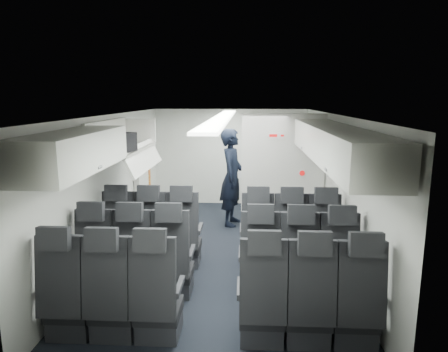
# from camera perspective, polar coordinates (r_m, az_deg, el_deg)

# --- Properties ---
(cabin_shell) EXTENTS (3.41, 6.01, 2.16)m
(cabin_shell) POSITION_cam_1_polar(r_m,az_deg,el_deg) (6.07, -0.20, -0.97)
(cabin_shell) COLOR black
(cabin_shell) RESTS_ON ground
(seat_row_front) EXTENTS (3.33, 0.56, 1.24)m
(seat_row_front) POSITION_cam_1_polar(r_m,az_deg,el_deg) (5.76, -0.51, -9.11)
(seat_row_front) COLOR black
(seat_row_front) RESTS_ON cabin_shell
(seat_row_mid) EXTENTS (3.33, 0.56, 1.24)m
(seat_row_mid) POSITION_cam_1_polar(r_m,az_deg,el_deg) (4.93, -1.18, -12.73)
(seat_row_mid) COLOR black
(seat_row_mid) RESTS_ON cabin_shell
(seat_row_rear) EXTENTS (3.33, 0.56, 1.24)m
(seat_row_rear) POSITION_cam_1_polar(r_m,az_deg,el_deg) (4.13, -2.15, -17.78)
(seat_row_rear) COLOR black
(seat_row_rear) RESTS_ON cabin_shell
(overhead_bin_left_rear) EXTENTS (0.53, 1.80, 0.40)m
(overhead_bin_left_rear) POSITION_cam_1_polar(r_m,az_deg,el_deg) (4.33, -20.68, 3.29)
(overhead_bin_left_rear) COLOR white
(overhead_bin_left_rear) RESTS_ON cabin_shell
(overhead_bin_left_front_open) EXTENTS (0.64, 1.70, 0.72)m
(overhead_bin_left_front_open) POSITION_cam_1_polar(r_m,az_deg,el_deg) (5.99, -14.30, 4.46)
(overhead_bin_left_front_open) COLOR #9E9E93
(overhead_bin_left_front_open) RESTS_ON cabin_shell
(overhead_bin_right_rear) EXTENTS (0.53, 1.80, 0.40)m
(overhead_bin_right_rear) POSITION_cam_1_polar(r_m,az_deg,el_deg) (4.11, 18.03, 3.06)
(overhead_bin_right_rear) COLOR white
(overhead_bin_right_rear) RESTS_ON cabin_shell
(overhead_bin_right_front) EXTENTS (0.53, 1.70, 0.40)m
(overhead_bin_right_front) POSITION_cam_1_polar(r_m,az_deg,el_deg) (5.80, 13.65, 5.51)
(overhead_bin_right_front) COLOR white
(overhead_bin_right_front) RESTS_ON cabin_shell
(bulkhead_partition) EXTENTS (1.40, 0.15, 2.13)m
(bulkhead_partition) POSITION_cam_1_polar(r_m,az_deg,el_deg) (6.89, 8.35, -0.05)
(bulkhead_partition) COLOR silver
(bulkhead_partition) RESTS_ON cabin_shell
(galley_unit) EXTENTS (0.85, 0.52, 1.90)m
(galley_unit) POSITION_cam_1_polar(r_m,az_deg,el_deg) (8.79, 7.02, 1.57)
(galley_unit) COLOR #939399
(galley_unit) RESTS_ON cabin_shell
(boarding_door) EXTENTS (0.12, 1.27, 1.86)m
(boarding_door) POSITION_cam_1_polar(r_m,az_deg,el_deg) (7.87, -11.54, 0.35)
(boarding_door) COLOR silver
(boarding_door) RESTS_ON cabin_shell
(flight_attendant) EXTENTS (0.54, 0.73, 1.84)m
(flight_attendant) POSITION_cam_1_polar(r_m,az_deg,el_deg) (7.53, 1.16, -0.19)
(flight_attendant) COLOR black
(flight_attendant) RESTS_ON ground
(carry_on_bag) EXTENTS (0.48, 0.39, 0.25)m
(carry_on_bag) POSITION_cam_1_polar(r_m,az_deg,el_deg) (5.53, -14.90, 4.73)
(carry_on_bag) COLOR black
(carry_on_bag) RESTS_ON overhead_bin_left_front_open
(papers) EXTENTS (0.19, 0.03, 0.13)m
(papers) POSITION_cam_1_polar(r_m,az_deg,el_deg) (7.47, 2.60, 0.28)
(papers) COLOR white
(papers) RESTS_ON flight_attendant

